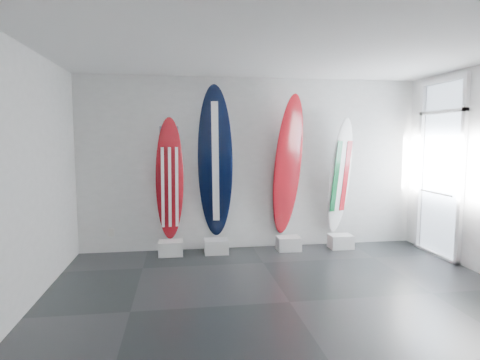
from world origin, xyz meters
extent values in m
plane|color=black|center=(0.00, 0.00, 0.00)|extent=(6.00, 6.00, 0.00)
plane|color=white|center=(0.00, 0.00, 3.00)|extent=(6.00, 6.00, 0.00)
plane|color=silver|center=(0.00, 2.50, 1.50)|extent=(6.00, 0.00, 6.00)
plane|color=silver|center=(0.00, -2.50, 1.50)|extent=(6.00, 0.00, 6.00)
plane|color=silver|center=(-3.00, 0.00, 1.50)|extent=(0.00, 5.00, 5.00)
cube|color=silver|center=(-1.45, 2.18, 0.12)|extent=(0.40, 0.30, 0.24)
ellipsoid|color=maroon|center=(-1.45, 2.28, 1.27)|extent=(0.49, 0.27, 2.06)
cube|color=silver|center=(-0.68, 2.18, 0.12)|extent=(0.40, 0.30, 0.24)
ellipsoid|color=black|center=(-0.68, 2.28, 1.53)|extent=(0.65, 0.56, 2.59)
cube|color=silver|center=(0.58, 2.18, 0.12)|extent=(0.40, 0.30, 0.24)
ellipsoid|color=maroon|center=(0.58, 2.28, 1.47)|extent=(0.69, 0.63, 2.47)
cube|color=silver|center=(1.54, 2.18, 0.12)|extent=(0.40, 0.30, 0.24)
ellipsoid|color=white|center=(1.54, 2.28, 1.27)|extent=(0.57, 0.51, 2.08)
cube|color=silver|center=(-2.45, 2.48, 0.35)|extent=(0.09, 0.02, 0.13)
camera|label=1|loc=(-1.27, -4.48, 1.94)|focal=30.03mm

